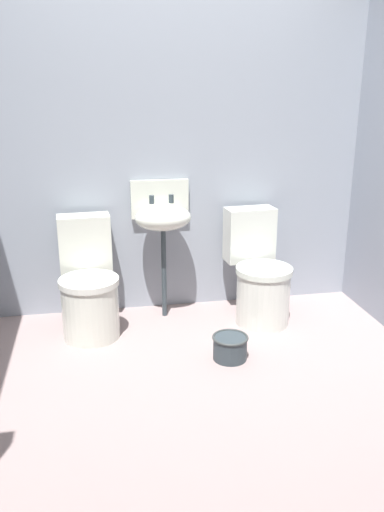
# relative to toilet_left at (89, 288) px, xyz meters

# --- Properties ---
(ground_plane) EXTENTS (3.29, 2.88, 0.08)m
(ground_plane) POSITION_rel_toilet_left_xyz_m (0.61, -0.89, -0.36)
(ground_plane) COLOR gray
(wall_back) EXTENTS (3.29, 0.10, 2.27)m
(wall_back) POSITION_rel_toilet_left_xyz_m (0.61, 0.40, 0.82)
(wall_back) COLOR #919AA7
(wall_back) RESTS_ON ground
(toilet_left) EXTENTS (0.42, 0.61, 0.78)m
(toilet_left) POSITION_rel_toilet_left_xyz_m (0.00, 0.00, 0.00)
(toilet_left) COLOR silver
(toilet_left) RESTS_ON ground
(toilet_right) EXTENTS (0.43, 0.62, 0.78)m
(toilet_right) POSITION_rel_toilet_left_xyz_m (1.21, 0.00, 0.00)
(toilet_right) COLOR silver
(toilet_right) RESTS_ON ground
(sink) EXTENTS (0.42, 0.35, 0.99)m
(sink) POSITION_rel_toilet_left_xyz_m (0.54, 0.19, 0.43)
(sink) COLOR #323D42
(sink) RESTS_ON ground
(bucket) EXTENTS (0.23, 0.23, 0.16)m
(bucket) POSITION_rel_toilet_left_xyz_m (0.85, -0.57, -0.24)
(bucket) COLOR #323D42
(bucket) RESTS_ON ground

